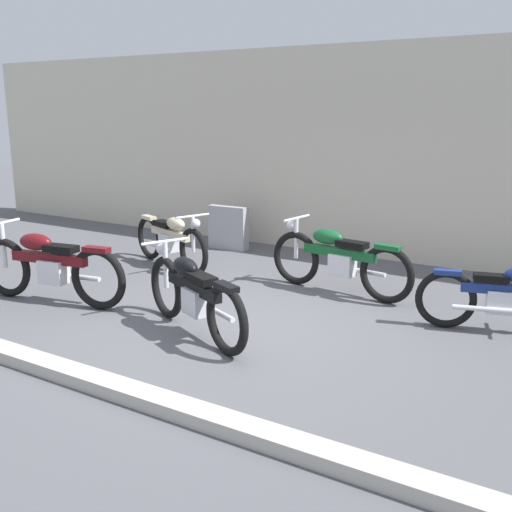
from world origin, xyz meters
The scene contains 10 objects.
ground_plane centered at (0.00, 0.00, 0.00)m, with size 40.00×40.00×0.00m, color #56565B.
building_wall centered at (0.00, 4.11, 1.72)m, with size 18.00×0.30×3.45m, color beige.
curb_strip centered at (0.00, -1.91, 0.06)m, with size 18.00×0.24×0.12m, color #B7B2A8.
stone_marker centered at (-2.23, 3.26, 0.38)m, with size 0.73×0.20×0.77m, color #9E9EA3.
helmet centered at (-0.95, 0.68, 0.15)m, with size 0.29×0.29×0.29m, color maroon.
motorcycle_cream centered at (-2.30, 1.76, 0.44)m, with size 1.95×0.88×0.91m.
motorcycle_black centered at (-0.21, -0.38, 0.45)m, with size 1.95×1.03×0.94m.
motorcycle_blue centered at (2.70, 1.45, 0.41)m, with size 1.86×0.75×0.86m.
motorcycle_maroon centered at (-2.45, -0.46, 0.48)m, with size 2.22×0.71×1.01m.
motorcycle_green centered at (0.50, 1.85, 0.47)m, with size 2.15×0.60×0.97m.
Camera 1 is at (3.66, -5.35, 2.42)m, focal length 42.18 mm.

